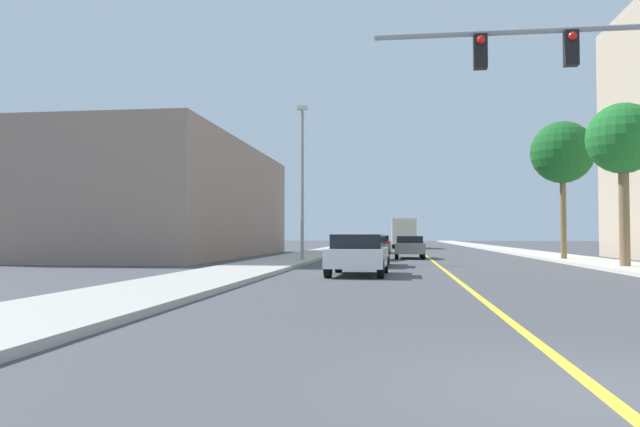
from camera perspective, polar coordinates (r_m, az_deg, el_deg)
ground at (r=47.83m, az=9.61°, el=-3.69°), size 192.00×192.00×0.00m
sidewalk_left at (r=48.17m, az=0.32°, el=-3.61°), size 3.17×168.00×0.15m
sidewalk_right at (r=48.75m, az=18.80°, el=-3.49°), size 3.17×168.00×0.15m
lane_marking_center at (r=47.83m, az=9.61°, el=-3.68°), size 0.16×144.00×0.01m
building_left_near at (r=41.68m, az=-14.81°, el=1.08°), size 12.32×23.88×7.25m
street_lamp at (r=31.00m, az=-1.66°, el=3.70°), size 0.56×0.28×7.87m
palm_mid at (r=28.10m, az=26.57°, el=6.14°), size 2.91×2.91×6.71m
palm_far at (r=35.35m, az=21.81°, el=5.28°), size 3.34×3.34×7.40m
car_green at (r=27.68m, az=4.57°, el=-3.41°), size 1.86×4.42×1.44m
car_yellow at (r=34.40m, az=4.32°, el=-3.16°), size 2.00×3.88×1.44m
car_red at (r=47.32m, az=5.50°, el=-2.84°), size 1.91×4.45×1.37m
car_white at (r=21.41m, az=3.59°, el=-3.82°), size 2.05×4.03×1.44m
car_gray at (r=37.00m, az=8.40°, el=-3.07°), size 1.75×4.51×1.35m
delivery_truck at (r=64.60m, az=7.84°, el=-1.81°), size 2.55×8.52×3.04m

